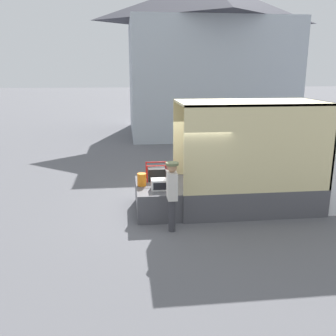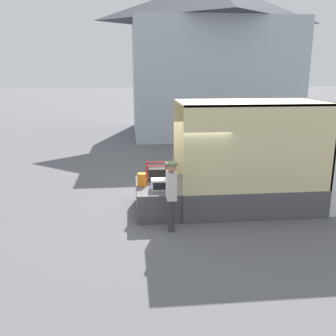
{
  "view_description": "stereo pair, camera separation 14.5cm",
  "coord_description": "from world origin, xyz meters",
  "px_view_note": "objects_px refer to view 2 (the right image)",
  "views": [
    {
      "loc": [
        -1.5,
        -10.39,
        4.06
      ],
      "look_at": [
        -0.31,
        -0.2,
        1.35
      ],
      "focal_mm": 40.0,
      "sensor_mm": 36.0,
      "label": 1
    },
    {
      "loc": [
        -1.36,
        -10.4,
        4.06
      ],
      "look_at": [
        -0.31,
        -0.2,
        1.35
      ],
      "focal_mm": 40.0,
      "sensor_mm": 36.0,
      "label": 2
    }
  ],
  "objects_px": {
    "box_truck": "(298,174)",
    "microwave": "(161,184)",
    "orange_bucket": "(142,179)",
    "worker_person": "(171,189)",
    "portable_generator": "(158,174)"
  },
  "relations": [
    {
      "from": "portable_generator",
      "to": "microwave",
      "type": "bearing_deg",
      "value": -88.57
    },
    {
      "from": "box_truck",
      "to": "portable_generator",
      "type": "distance_m",
      "value": 4.24
    },
    {
      "from": "box_truck",
      "to": "orange_bucket",
      "type": "distance_m",
      "value": 4.71
    },
    {
      "from": "box_truck",
      "to": "microwave",
      "type": "height_order",
      "value": "box_truck"
    },
    {
      "from": "box_truck",
      "to": "microwave",
      "type": "xyz_separation_m",
      "value": [
        -4.19,
        -0.44,
        -0.05
      ]
    },
    {
      "from": "orange_bucket",
      "to": "worker_person",
      "type": "height_order",
      "value": "worker_person"
    },
    {
      "from": "box_truck",
      "to": "orange_bucket",
      "type": "xyz_separation_m",
      "value": [
        -4.71,
        -0.03,
        -0.01
      ]
    },
    {
      "from": "box_truck",
      "to": "worker_person",
      "type": "height_order",
      "value": "box_truck"
    },
    {
      "from": "box_truck",
      "to": "microwave",
      "type": "bearing_deg",
      "value": -173.96
    },
    {
      "from": "portable_generator",
      "to": "orange_bucket",
      "type": "relative_size",
      "value": 1.76
    },
    {
      "from": "microwave",
      "to": "portable_generator",
      "type": "height_order",
      "value": "portable_generator"
    },
    {
      "from": "box_truck",
      "to": "orange_bucket",
      "type": "relative_size",
      "value": 16.94
    },
    {
      "from": "orange_bucket",
      "to": "portable_generator",
      "type": "bearing_deg",
      "value": 46.73
    },
    {
      "from": "orange_bucket",
      "to": "microwave",
      "type": "bearing_deg",
      "value": -38.69
    },
    {
      "from": "orange_bucket",
      "to": "worker_person",
      "type": "xyz_separation_m",
      "value": [
        0.69,
        -1.46,
        0.15
      ]
    }
  ]
}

